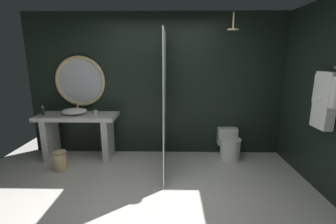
{
  "coord_description": "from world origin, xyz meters",
  "views": [
    {
      "loc": [
        0.26,
        -2.53,
        1.83
      ],
      "look_at": [
        0.2,
        0.99,
        1.01
      ],
      "focal_mm": 25.39,
      "sensor_mm": 36.0,
      "label": 1
    }
  ],
  "objects_px": {
    "hanging_bathrobe": "(325,98)",
    "toilet": "(229,145)",
    "tumbler_cup": "(96,113)",
    "soap_dispenser": "(43,111)",
    "vessel_sink": "(74,111)",
    "rain_shower_head": "(233,28)",
    "round_wall_mirror": "(80,81)",
    "waste_bin": "(60,160)"
  },
  "relations": [
    {
      "from": "hanging_bathrobe",
      "to": "tumbler_cup",
      "type": "bearing_deg",
      "value": 162.47
    },
    {
      "from": "soap_dispenser",
      "to": "tumbler_cup",
      "type": "bearing_deg",
      "value": 1.49
    },
    {
      "from": "hanging_bathrobe",
      "to": "toilet",
      "type": "relative_size",
      "value": 1.44
    },
    {
      "from": "round_wall_mirror",
      "to": "rain_shower_head",
      "type": "bearing_deg",
      "value": -8.73
    },
    {
      "from": "hanging_bathrobe",
      "to": "toilet",
      "type": "height_order",
      "value": "hanging_bathrobe"
    },
    {
      "from": "round_wall_mirror",
      "to": "waste_bin",
      "type": "height_order",
      "value": "round_wall_mirror"
    },
    {
      "from": "soap_dispenser",
      "to": "waste_bin",
      "type": "relative_size",
      "value": 0.46
    },
    {
      "from": "vessel_sink",
      "to": "hanging_bathrobe",
      "type": "bearing_deg",
      "value": -16.33
    },
    {
      "from": "vessel_sink",
      "to": "waste_bin",
      "type": "relative_size",
      "value": 1.31
    },
    {
      "from": "tumbler_cup",
      "to": "hanging_bathrobe",
      "type": "bearing_deg",
      "value": -17.53
    },
    {
      "from": "toilet",
      "to": "waste_bin",
      "type": "xyz_separation_m",
      "value": [
        -2.88,
        -0.54,
        -0.07
      ]
    },
    {
      "from": "toilet",
      "to": "round_wall_mirror",
      "type": "bearing_deg",
      "value": 175.19
    },
    {
      "from": "tumbler_cup",
      "to": "soap_dispenser",
      "type": "xyz_separation_m",
      "value": [
        -0.92,
        -0.02,
        0.03
      ]
    },
    {
      "from": "tumbler_cup",
      "to": "soap_dispenser",
      "type": "relative_size",
      "value": 0.51
    },
    {
      "from": "round_wall_mirror",
      "to": "rain_shower_head",
      "type": "distance_m",
      "value": 2.81
    },
    {
      "from": "hanging_bathrobe",
      "to": "rain_shower_head",
      "type": "bearing_deg",
      "value": 137.54
    },
    {
      "from": "toilet",
      "to": "rain_shower_head",
      "type": "bearing_deg",
      "value": -120.3
    },
    {
      "from": "tumbler_cup",
      "to": "toilet",
      "type": "height_order",
      "value": "tumbler_cup"
    },
    {
      "from": "soap_dispenser",
      "to": "hanging_bathrobe",
      "type": "distance_m",
      "value": 4.37
    },
    {
      "from": "tumbler_cup",
      "to": "hanging_bathrobe",
      "type": "relative_size",
      "value": 0.1
    },
    {
      "from": "tumbler_cup",
      "to": "vessel_sink",
      "type": "bearing_deg",
      "value": 174.18
    },
    {
      "from": "round_wall_mirror",
      "to": "soap_dispenser",
      "type": "bearing_deg",
      "value": -152.97
    },
    {
      "from": "vessel_sink",
      "to": "round_wall_mirror",
      "type": "distance_m",
      "value": 0.57
    },
    {
      "from": "soap_dispenser",
      "to": "hanging_bathrobe",
      "type": "xyz_separation_m",
      "value": [
        4.23,
        -1.02,
        0.41
      ]
    },
    {
      "from": "tumbler_cup",
      "to": "toilet",
      "type": "distance_m",
      "value": 2.48
    },
    {
      "from": "vessel_sink",
      "to": "tumbler_cup",
      "type": "height_order",
      "value": "vessel_sink"
    },
    {
      "from": "tumbler_cup",
      "to": "soap_dispenser",
      "type": "bearing_deg",
      "value": -178.51
    },
    {
      "from": "hanging_bathrobe",
      "to": "waste_bin",
      "type": "relative_size",
      "value": 2.27
    },
    {
      "from": "round_wall_mirror",
      "to": "rain_shower_head",
      "type": "height_order",
      "value": "rain_shower_head"
    },
    {
      "from": "vessel_sink",
      "to": "soap_dispenser",
      "type": "relative_size",
      "value": 2.86
    },
    {
      "from": "rain_shower_head",
      "to": "hanging_bathrobe",
      "type": "bearing_deg",
      "value": -42.46
    },
    {
      "from": "vessel_sink",
      "to": "round_wall_mirror",
      "type": "bearing_deg",
      "value": 75.27
    },
    {
      "from": "hanging_bathrobe",
      "to": "waste_bin",
      "type": "bearing_deg",
      "value": 171.65
    },
    {
      "from": "waste_bin",
      "to": "round_wall_mirror",
      "type": "bearing_deg",
      "value": 79.89
    },
    {
      "from": "tumbler_cup",
      "to": "round_wall_mirror",
      "type": "bearing_deg",
      "value": 140.48
    },
    {
      "from": "vessel_sink",
      "to": "toilet",
      "type": "relative_size",
      "value": 0.83
    },
    {
      "from": "vessel_sink",
      "to": "tumbler_cup",
      "type": "bearing_deg",
      "value": -5.82
    },
    {
      "from": "vessel_sink",
      "to": "rain_shower_head",
      "type": "xyz_separation_m",
      "value": [
        2.7,
        -0.17,
        1.39
      ]
    },
    {
      "from": "tumbler_cup",
      "to": "soap_dispenser",
      "type": "distance_m",
      "value": 0.92
    },
    {
      "from": "hanging_bathrobe",
      "to": "waste_bin",
      "type": "distance_m",
      "value": 3.98
    },
    {
      "from": "vessel_sink",
      "to": "soap_dispenser",
      "type": "xyz_separation_m",
      "value": [
        -0.53,
        -0.06,
        0.02
      ]
    },
    {
      "from": "vessel_sink",
      "to": "waste_bin",
      "type": "distance_m",
      "value": 0.88
    }
  ]
}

